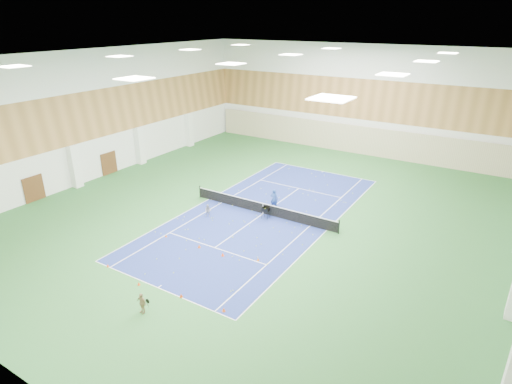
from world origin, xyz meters
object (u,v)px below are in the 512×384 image
child_apron (142,303)px  coach (274,199)px  child_court (208,211)px  tennis_net (263,208)px  ball_cart (266,213)px

child_apron → coach: bearing=96.4°
coach → child_court: 5.46m
tennis_net → ball_cart: tennis_net is taller
ball_cart → child_court: bearing=-156.5°
tennis_net → child_court: bearing=-141.3°
coach → ball_cart: size_ratio=1.81×
coach → child_apron: 15.25m
child_apron → ball_cart: size_ratio=1.25×
tennis_net → ball_cart: bearing=-44.2°
child_apron → tennis_net: bearing=97.7°
tennis_net → coach: bearing=78.0°
child_court → child_apron: 12.01m
tennis_net → child_apron: child_apron is taller
coach → ball_cart: (0.34, -1.89, -0.39)m
coach → child_court: coach is taller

